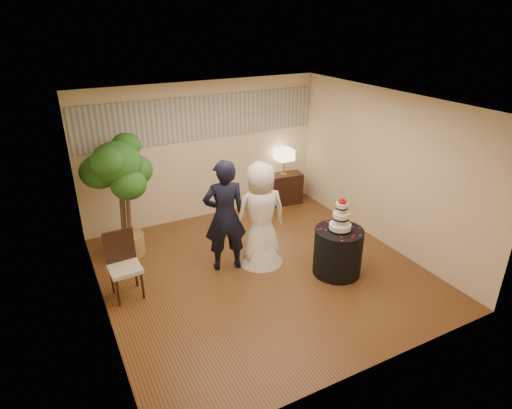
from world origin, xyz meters
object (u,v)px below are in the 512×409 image
console (283,189)px  bride (261,214)px  cake_table (338,252)px  groom (225,216)px  wedding_cake (341,214)px  side_chair (125,267)px  table_lamp (284,162)px  ficus_tree (121,198)px

console → bride: bearing=-123.1°
cake_table → console: (0.66, 2.86, -0.05)m
cake_table → console: size_ratio=0.95×
groom → bride: 0.62m
groom → wedding_cake: bearing=159.8°
bride → wedding_cake: (0.96, -0.90, 0.17)m
wedding_cake → side_chair: wedding_cake is taller
table_lamp → ficus_tree: ficus_tree is taller
console → side_chair: 4.33m
groom → ficus_tree: ficus_tree is taller
cake_table → bride: bearing=136.9°
bride → console: bearing=-122.2°
bride → ficus_tree: ficus_tree is taller
bride → ficus_tree: size_ratio=0.83×
side_chair → console: bearing=23.8°
ficus_tree → table_lamp: bearing=10.1°
bride → wedding_cake: size_ratio=3.24×
console → table_lamp: 0.64m
wedding_cake → table_lamp: 2.93m
bride → console: 2.60m
wedding_cake → console: (0.66, 2.86, -0.73)m
bride → cake_table: size_ratio=2.28×
groom → table_lamp: 2.89m
wedding_cake → ficus_tree: size_ratio=0.26×
table_lamp → ficus_tree: 3.66m
groom → side_chair: 1.72m
bride → ficus_tree: 2.39m
cake_table → table_lamp: 2.99m
bride → side_chair: bearing=6.1°
cake_table → table_lamp: bearing=77.0°
ficus_tree → side_chair: 1.42m
groom → cake_table: groom is taller
groom → bride: groom is taller
cake_table → wedding_cake: size_ratio=1.42×
groom → cake_table: 1.94m
groom → wedding_cake: groom is taller
groom → wedding_cake: size_ratio=3.43×
groom → side_chair: groom is taller
ficus_tree → bride: bearing=-33.5°
console → wedding_cake: bearing=-96.6°
bride → side_chair: (-2.27, 0.05, -0.39)m
side_chair → ficus_tree: bearing=75.2°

